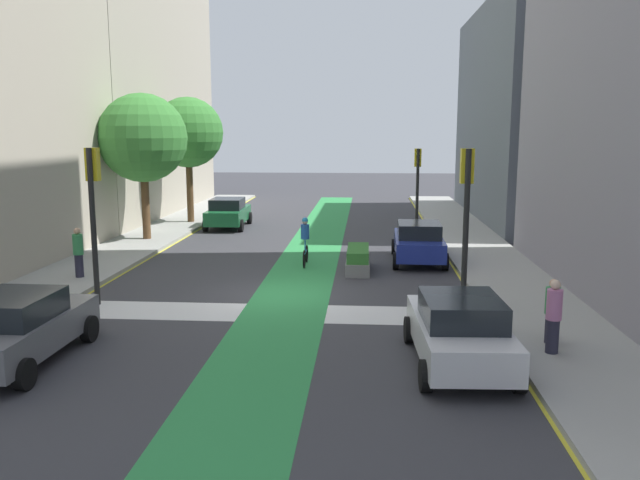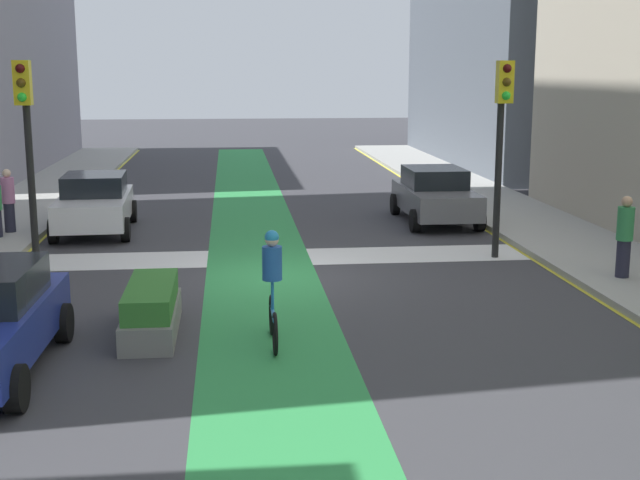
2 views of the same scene
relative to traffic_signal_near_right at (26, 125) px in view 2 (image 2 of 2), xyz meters
name	(u,v)px [view 2 (image 2 of 2)]	position (x,y,z in m)	size (l,w,h in m)	color
ground_plane	(281,277)	(-5.42, 1.47, -3.19)	(120.00, 120.00, 0.00)	#38383D
bike_lane_paint	(262,278)	(-5.02, 1.47, -3.18)	(2.40, 60.00, 0.01)	#2D8C47
crosswalk_band	(276,257)	(-5.42, -0.53, -3.18)	(12.00, 1.80, 0.01)	silver
sidewalk_left	(617,266)	(-12.92, 1.47, -3.11)	(3.00, 60.00, 0.15)	#9E9E99
curb_stripe_left	(552,270)	(-11.42, 1.47, -3.18)	(0.16, 60.00, 0.01)	yellow
traffic_signal_near_right	(26,125)	(0.00, 0.00, 0.00)	(0.35, 0.52, 4.57)	black
traffic_signal_near_left	(502,122)	(-10.59, 0.11, 0.00)	(0.35, 0.52, 4.57)	black
car_grey_left_near	(435,195)	(-10.28, -4.82, -2.39)	(2.04, 4.21, 1.57)	slate
car_white_right_near	(95,203)	(-0.70, -4.30, -2.39)	(2.17, 4.27, 1.57)	silver
cyclist_in_lane	(273,285)	(-5.02, 5.92, -2.22)	(0.32, 1.73, 1.86)	black
pedestrian_sidewalk_right_a	(8,200)	(1.43, -3.73, -2.19)	(0.34, 0.34, 1.67)	#262638
pedestrian_sidewalk_left_a	(625,236)	(-12.41, 2.79, -2.17)	(0.34, 0.34, 1.69)	#262638
median_planter	(151,310)	(-3.02, 5.19, -2.78)	(0.85, 2.60, 0.85)	slate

